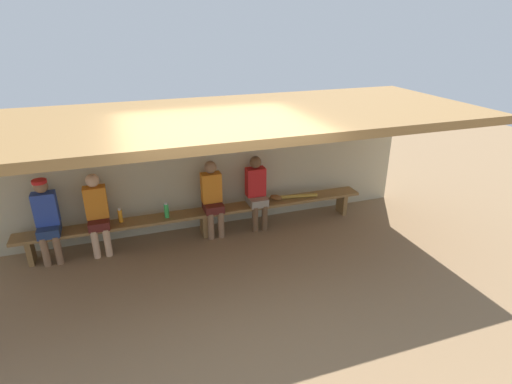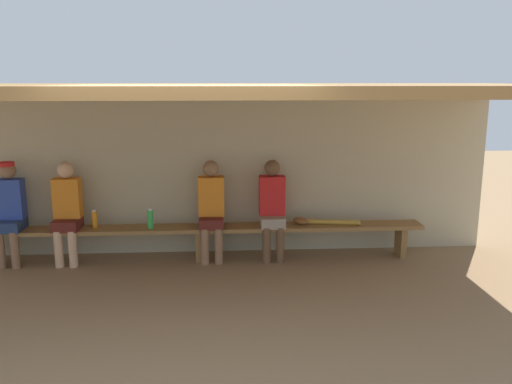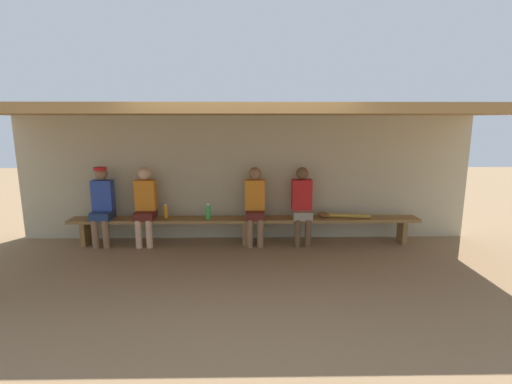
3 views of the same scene
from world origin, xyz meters
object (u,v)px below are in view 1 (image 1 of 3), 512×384
object	(u,v)px
bench	(203,215)
player_in_blue	(97,211)
water_bottle_clear	(120,216)
baseball_glove_tan	(276,198)
player_with_sunglasses	(257,190)
baseball_bat	(295,196)
player_shirtless_tan	(47,217)
player_leftmost	(212,196)
water_bottle_green	(167,210)

from	to	relation	value
bench	player_in_blue	bearing A→B (deg)	179.90
player_in_blue	water_bottle_clear	distance (m)	0.37
baseball_glove_tan	bench	bearing A→B (deg)	53.85
player_with_sunglasses	baseball_bat	bearing A→B (deg)	-0.23
bench	player_with_sunglasses	xyz separation A→B (m)	(0.98, 0.00, 0.34)
player_shirtless_tan	player_leftmost	world-z (taller)	player_shirtless_tan
bench	player_with_sunglasses	world-z (taller)	player_with_sunglasses
player_leftmost	player_shirtless_tan	bearing A→B (deg)	179.99
baseball_glove_tan	baseball_bat	xyz separation A→B (m)	(0.37, -0.04, -0.01)
bench	baseball_bat	bearing A→B (deg)	-0.00
player_with_sunglasses	water_bottle_green	bearing A→B (deg)	-178.68
player_in_blue	water_bottle_green	bearing A→B (deg)	-1.98
player_with_sunglasses	water_bottle_green	world-z (taller)	player_with_sunglasses
bench	player_shirtless_tan	bearing A→B (deg)	179.92
player_leftmost	water_bottle_clear	bearing A→B (deg)	178.32
baseball_glove_tan	player_in_blue	bearing A→B (deg)	52.95
player_leftmost	player_with_sunglasses	world-z (taller)	same
baseball_glove_tan	player_shirtless_tan	bearing A→B (deg)	52.83
player_leftmost	baseball_glove_tan	xyz separation A→B (m)	(1.20, 0.03, -0.22)
water_bottle_clear	baseball_glove_tan	size ratio (longest dim) A/B	1.00
water_bottle_green	baseball_bat	size ratio (longest dim) A/B	0.32
bench	player_leftmost	distance (m)	0.38
player_with_sunglasses	water_bottle_clear	size ratio (longest dim) A/B	5.56
water_bottle_green	baseball_bat	bearing A→B (deg)	0.82
water_bottle_clear	baseball_glove_tan	bearing A→B (deg)	-0.25
player_with_sunglasses	baseball_glove_tan	bearing A→B (deg)	4.87
player_shirtless_tan	water_bottle_green	xyz separation A→B (m)	(1.80, -0.04, -0.16)
player_shirtless_tan	player_leftmost	distance (m)	2.60
water_bottle_green	baseball_bat	distance (m)	2.37
baseball_glove_tan	baseball_bat	world-z (taller)	baseball_glove_tan
water_bottle_green	bench	bearing A→B (deg)	3.12
player_in_blue	baseball_bat	world-z (taller)	player_in_blue
bench	baseball_glove_tan	xyz separation A→B (m)	(1.37, 0.04, 0.12)
player_shirtless_tan	player_with_sunglasses	size ratio (longest dim) A/B	1.01
player_shirtless_tan	player_with_sunglasses	xyz separation A→B (m)	(3.41, -0.00, -0.02)
player_shirtless_tan	water_bottle_clear	size ratio (longest dim) A/B	5.60
water_bottle_clear	baseball_bat	xyz separation A→B (m)	(3.11, -0.05, -0.08)
bench	baseball_bat	world-z (taller)	baseball_bat
baseball_glove_tan	water_bottle_clear	bearing A→B (deg)	52.08
water_bottle_green	water_bottle_clear	distance (m)	0.74
baseball_glove_tan	player_leftmost	bearing A→B (deg)	53.92
player_in_blue	water_bottle_green	distance (m)	1.08
player_leftmost	player_with_sunglasses	xyz separation A→B (m)	(0.81, 0.00, 0.00)
player_leftmost	baseball_bat	xyz separation A→B (m)	(1.57, -0.00, -0.24)
bench	player_leftmost	bearing A→B (deg)	1.01
player_shirtless_tan	baseball_bat	distance (m)	4.18
player_in_blue	water_bottle_clear	size ratio (longest dim) A/B	5.56
bench	player_leftmost	xyz separation A→B (m)	(0.17, 0.00, 0.34)
player_in_blue	player_with_sunglasses	distance (m)	2.68
water_bottle_green	baseball_glove_tan	bearing A→B (deg)	2.02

